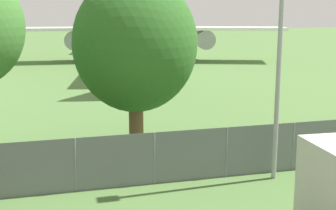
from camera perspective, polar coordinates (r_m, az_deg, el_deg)
perimeter_fence at (r=15.45m, az=-1.68°, el=-6.52°), size 56.07×0.07×1.76m
airplane at (r=49.72m, az=-3.37°, el=9.94°), size 31.23×39.78×13.17m
tree_behind_benches at (r=18.17m, az=-4.04°, el=7.40°), size 4.81×4.81×7.02m
light_mast at (r=15.63m, az=13.59°, el=9.27°), size 0.44×0.44×8.50m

